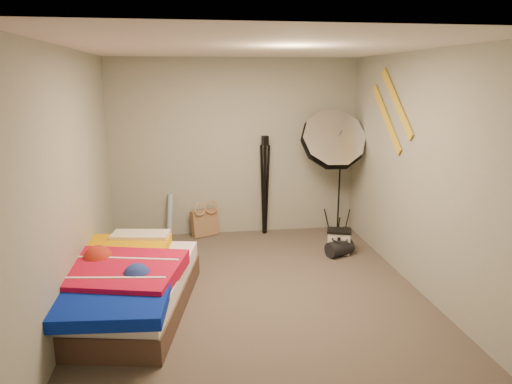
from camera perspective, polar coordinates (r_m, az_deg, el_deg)
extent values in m
plane|color=brown|center=(4.99, -0.15, -12.38)|extent=(4.00, 4.00, 0.00)
plane|color=silver|center=(4.48, -0.17, 17.64)|extent=(4.00, 4.00, 0.00)
plane|color=gray|center=(6.53, -2.64, 5.48)|extent=(3.50, 0.00, 3.50)
plane|color=gray|center=(2.68, 5.90, -7.18)|extent=(3.50, 0.00, 3.50)
plane|color=gray|center=(4.66, -21.97, 1.02)|extent=(0.00, 4.00, 4.00)
plane|color=gray|center=(5.11, 19.66, 2.29)|extent=(0.00, 4.00, 4.00)
cube|color=#9B7452|center=(6.64, -6.46, -3.84)|extent=(0.42, 0.30, 0.39)
cylinder|color=#5995B4|center=(6.61, -10.72, -2.98)|extent=(0.13, 0.19, 0.63)
cube|color=silver|center=(6.08, 10.30, -6.16)|extent=(0.34, 0.29, 0.29)
cylinder|color=black|center=(5.98, 10.39, -6.92)|extent=(0.39, 0.32, 0.20)
cube|color=gold|center=(5.56, 17.19, 10.65)|extent=(0.02, 0.91, 0.78)
cube|color=gold|center=(5.80, 15.99, 8.86)|extent=(0.02, 0.91, 0.78)
cube|color=#4C362A|center=(4.78, -16.60, -12.67)|extent=(1.58, 2.01, 0.23)
cube|color=silver|center=(4.70, -16.77, -10.50)|extent=(1.54, 1.97, 0.16)
cube|color=#DF9C00|center=(5.05, -16.83, -7.31)|extent=(1.09, 0.98, 0.13)
cube|color=#BE0D2F|center=(4.51, -16.90, -9.67)|extent=(1.33, 1.20, 0.14)
cube|color=#0721A3|center=(4.02, -17.57, -13.18)|extent=(0.96, 0.79, 0.11)
cube|color=#F0AEAD|center=(5.31, -14.21, -5.63)|extent=(0.67, 0.38, 0.13)
cylinder|color=black|center=(6.71, 10.38, 0.99)|extent=(0.03, 0.03, 1.46)
cube|color=black|center=(6.59, 10.64, 6.82)|extent=(0.07, 0.07, 0.09)
cone|color=white|center=(6.45, 9.52, 6.30)|extent=(1.13, 0.87, 1.08)
cylinder|color=black|center=(6.57, 1.11, 0.23)|extent=(0.06, 0.06, 1.30)
cube|color=black|center=(6.44, 1.14, 6.45)|extent=(0.10, 0.10, 0.13)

